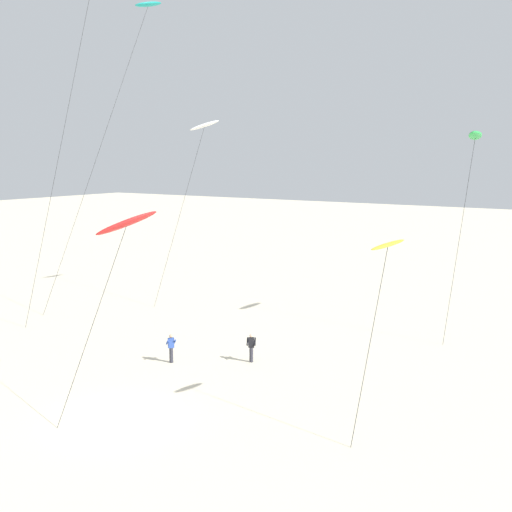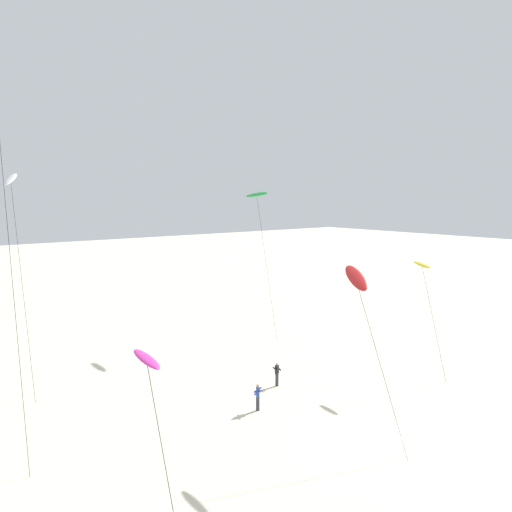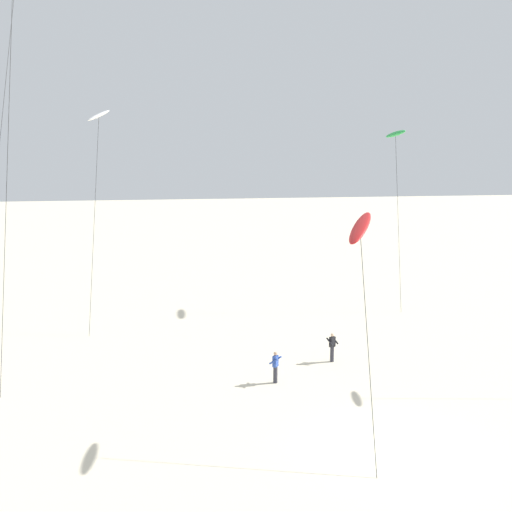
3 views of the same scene
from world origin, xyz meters
The scene contains 8 objects.
ground_plane centered at (0.00, 0.00, 0.00)m, with size 260.00×260.00×0.00m, color beige.
kite_magenta centered at (-15.38, -1.35, 7.58)m, with size 0.87×4.64×7.94m.
kite_red centered at (-0.88, 1.95, 8.69)m, with size 2.15×5.63×9.47m.
kite_yellow centered at (10.53, 5.66, 8.01)m, with size 1.14×3.58×8.39m.
kite_white centered at (-12.74, 23.28, 14.14)m, with size 1.93×7.17×14.90m.
kite_green centered at (9.24, 23.19, 13.02)m, with size 1.14×4.90×13.56m.
kite_flyer_nearest centered at (0.60, 10.23, 0.89)m, with size 0.71×0.70×1.67m.
kite_flyer_middle centered at (-3.22, 7.62, 0.89)m, with size 0.72×0.73×1.67m.
Camera 2 is at (-24.37, -18.57, 13.44)m, focal length 39.87 mm.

